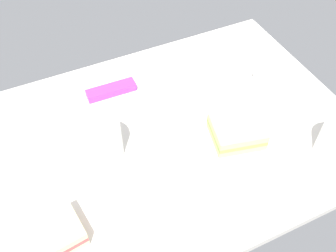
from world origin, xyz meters
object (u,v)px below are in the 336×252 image
at_px(sandwich_main, 237,131).
at_px(snack_bar, 111,90).
at_px(coffee_mug_black, 235,76).
at_px(spoon, 178,194).
at_px(coffee_mug_spare, 101,139).
at_px(paper_napkin, 173,104).
at_px(sandwich_side, 56,234).

distance_m(sandwich_main, snack_bar, 0.34).
relative_size(coffee_mug_black, spoon, 0.97).
distance_m(coffee_mug_spare, paper_napkin, 0.23).
height_order(coffee_mug_black, sandwich_main, coffee_mug_black).
bearing_deg(coffee_mug_black, paper_napkin, 174.13).
height_order(coffee_mug_black, sandwich_side, coffee_mug_black).
bearing_deg(snack_bar, sandwich_side, -122.54).
bearing_deg(sandwich_side, coffee_mug_black, 22.34).
height_order(coffee_mug_spare, spoon, coffee_mug_spare).
distance_m(coffee_mug_black, paper_napkin, 0.17).
relative_size(sandwich_side, spoon, 0.97).
relative_size(snack_bar, paper_napkin, 0.90).
relative_size(sandwich_side, snack_bar, 0.82).
height_order(sandwich_side, paper_napkin, sandwich_side).
bearing_deg(paper_napkin, coffee_mug_spare, -160.60).
distance_m(coffee_mug_black, sandwich_side, 0.57).
xyz_separation_m(coffee_mug_black, snack_bar, (-0.29, 0.12, -0.04)).
distance_m(coffee_mug_black, sandwich_main, 0.17).
distance_m(coffee_mug_black, snack_bar, 0.32).
xyz_separation_m(snack_bar, paper_napkin, (0.13, -0.11, -0.01)).
bearing_deg(snack_bar, sandwich_main, -49.68).
xyz_separation_m(spoon, snack_bar, (-0.02, 0.35, 0.01)).
bearing_deg(spoon, coffee_mug_black, 39.90).
relative_size(sandwich_main, snack_bar, 1.04).
bearing_deg(spoon, paper_napkin, 66.80).
bearing_deg(coffee_mug_black, spoon, -140.10).
xyz_separation_m(sandwich_side, spoon, (0.25, -0.01, -0.02)).
height_order(coffee_mug_black, paper_napkin, coffee_mug_black).
bearing_deg(coffee_mug_black, sandwich_side, -157.66).
xyz_separation_m(coffee_mug_spare, snack_bar, (0.08, 0.18, -0.04)).
xyz_separation_m(coffee_mug_spare, sandwich_main, (0.30, -0.09, -0.03)).
distance_m(coffee_mug_spare, sandwich_main, 0.31).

